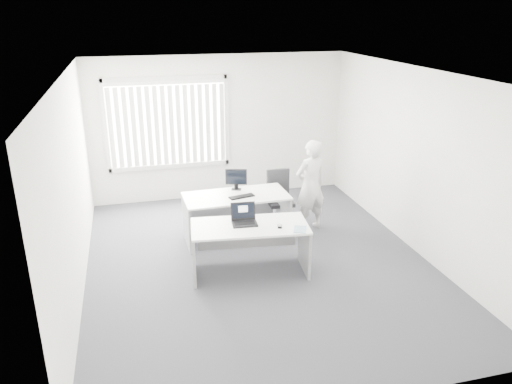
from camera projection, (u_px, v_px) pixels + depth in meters
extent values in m
plane|color=#47474E|center=(258.00, 262.00, 7.52)|extent=(6.00, 6.00, 0.00)
cube|color=white|center=(219.00, 128.00, 9.76)|extent=(5.00, 0.02, 2.80)
cube|color=white|center=(347.00, 280.00, 4.31)|extent=(5.00, 0.02, 2.80)
cube|color=white|center=(72.00, 190.00, 6.45)|extent=(0.02, 6.00, 2.80)
cube|color=white|center=(416.00, 162.00, 7.62)|extent=(0.02, 6.00, 2.80)
cube|color=silver|center=(259.00, 73.00, 6.55)|extent=(5.00, 6.00, 0.02)
cube|color=silver|center=(168.00, 123.00, 9.43)|extent=(2.32, 0.06, 1.76)
cube|color=white|center=(250.00, 226.00, 6.99)|extent=(1.71, 0.95, 0.03)
cube|color=#A3A3A5|center=(194.00, 254.00, 7.02)|extent=(0.12, 0.71, 0.72)
cube|color=#A3A3A5|center=(304.00, 247.00, 7.23)|extent=(0.12, 0.71, 0.72)
cube|color=white|center=(236.00, 196.00, 8.06)|extent=(1.70, 0.84, 0.03)
cube|color=#A3A3A5|center=(187.00, 223.00, 7.98)|extent=(0.06, 0.72, 0.73)
cube|color=#A3A3A5|center=(283.00, 212.00, 8.40)|extent=(0.06, 0.72, 0.73)
cylinder|color=black|center=(280.00, 223.00, 8.82)|extent=(0.57, 0.57, 0.07)
cylinder|color=black|center=(280.00, 213.00, 8.76)|extent=(0.06, 0.06, 0.42)
cube|color=black|center=(280.00, 202.00, 8.69)|extent=(0.44, 0.44, 0.06)
cube|color=black|center=(278.00, 183.00, 8.76)|extent=(0.41, 0.07, 0.51)
imported|color=silver|center=(311.00, 186.00, 8.41)|extent=(0.65, 0.51, 1.58)
cube|color=white|center=(272.00, 225.00, 7.00)|extent=(0.30, 0.24, 0.00)
cube|color=white|center=(300.00, 229.00, 6.85)|extent=(0.24, 0.28, 0.01)
cube|color=black|center=(242.00, 197.00, 7.97)|extent=(0.43, 0.23, 0.02)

